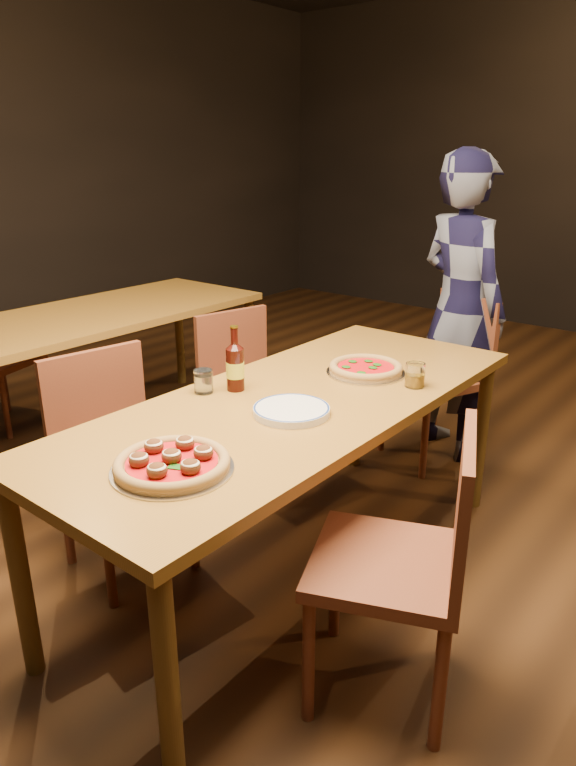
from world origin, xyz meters
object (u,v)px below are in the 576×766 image
Objects in this scene: chair_main_sw at (255,397)px; pizza_margherita at (366,368)px; table_left at (91,325)px; plate_stack at (291,411)px; pizza_meatball at (172,463)px; chair_main_nw at (124,464)px; amber_glass at (415,375)px; chair_main_e at (386,561)px; beer_bottle at (235,368)px; diner at (461,309)px; table_main at (297,416)px; chair_end at (434,377)px; water_glass at (203,381)px.

chair_main_sw is 2.80× the size of pizza_margherita.
plate_stack is at bearing -13.68° from table_left.
chair_main_sw is at bearing 122.34° from pizza_meatball.
amber_glass is (0.82, 0.75, 0.34)m from chair_main_nw.
chair_main_e is 10.02× the size of amber_glass.
amber_glass is (-0.29, 0.66, 0.34)m from chair_main_e.
diner is at bearing 82.96° from beer_bottle.
chair_main_nw is 1.03× the size of chair_main_sw.
beer_bottle is at bearing -160.66° from table_main.
chair_main_nw is 0.99× the size of chair_main_e.
plate_stack is 1.09× the size of beer_bottle.
chair_main_sw is 0.55× the size of diner.
chair_end reaches higher than table_main.
chair_main_nw is at bearing -159.74° from chair_main_sw.
chair_main_e is at bearing -109.59° from chair_main_sw.
chair_end is (-0.64, 1.56, 0.00)m from chair_main_e.
beer_bottle reaches higher than pizza_meatball.
amber_glass reaches higher than pizza_margherita.
diner reaches higher than chair_main_sw.
chair_main_nw is at bearing -145.27° from table_main.
chair_end is 3.86× the size of beer_bottle.
chair_main_sw reaches higher than pizza_meatball.
table_main is 1.29m from chair_end.
chair_main_e is 0.57× the size of diner.
table_left is 1.48m from water_glass.
chair_main_e is 0.91m from pizza_margherita.
table_main is 0.48m from amber_glass.
water_glass is 1.65m from diner.
pizza_margherita is (0.05, 0.39, 0.09)m from table_main.
chair_main_nw is (-0.55, -0.38, -0.22)m from table_main.
amber_glass is at bearing 130.94° from diner.
diner is at bearing 94.34° from plate_stack.
chair_end is (0.47, 1.65, 0.01)m from chair_main_nw.
chair_main_sw is 1.20m from diner.
water_glass is (-0.30, -0.17, 0.12)m from table_main.
table_left is 8.33× the size of beer_bottle.
amber_glass is (0.50, 0.45, -0.04)m from beer_bottle.
pizza_margherita reaches higher than table_main.
diner is at bearing 94.60° from pizza_margherita.
pizza_meatball is (0.63, -0.28, 0.32)m from chair_main_nw.
plate_stack is (-0.48, 0.16, 0.30)m from chair_main_e.
chair_main_sw is 0.84m from water_glass.
plate_stack is at bearing -117.22° from chair_main_sw.
table_left is 1.75m from pizza_margherita.
table_main is 0.18m from plate_stack.
beer_bottle is at bearing 117.69° from pizza_meatball.
pizza_meatball is at bearing -134.37° from chair_main_sw.
water_glass is at bearing 105.62° from diner.
diner is (0.62, 0.96, 0.36)m from chair_main_sw.
chair_main_sw is 1.02m from plate_stack.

